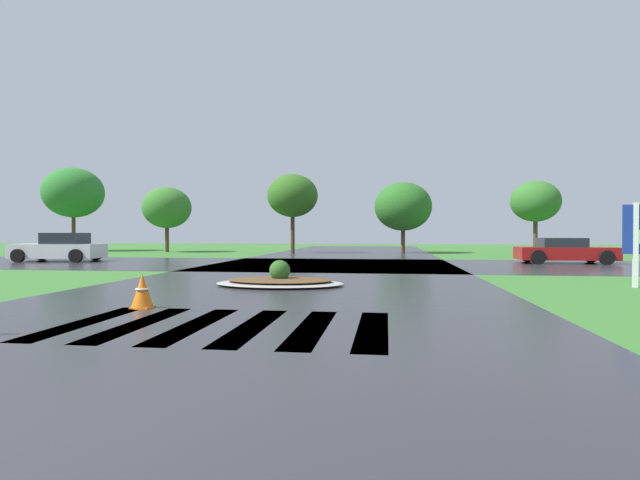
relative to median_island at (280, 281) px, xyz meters
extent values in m
cube|color=#2B2B30|center=(0.39, -0.64, -0.12)|extent=(10.67, 80.00, 0.01)
cube|color=#2B2B30|center=(0.39, 8.95, -0.12)|extent=(90.00, 9.60, 0.01)
cube|color=white|center=(-1.86, -5.81, -0.12)|extent=(0.45, 3.08, 0.01)
cube|color=white|center=(-0.96, -5.81, -0.12)|extent=(0.45, 3.08, 0.01)
cube|color=white|center=(-0.06, -5.81, -0.12)|extent=(0.45, 3.08, 0.01)
cube|color=white|center=(0.84, -5.81, -0.12)|extent=(0.45, 3.08, 0.01)
cube|color=white|center=(1.74, -5.81, -0.12)|extent=(0.45, 3.08, 0.01)
cube|color=white|center=(2.64, -5.81, -0.12)|extent=(0.45, 3.08, 0.01)
cube|color=white|center=(9.20, 0.73, 0.97)|extent=(0.15, 0.15, 2.19)
ellipsoid|color=#9E9B93|center=(0.00, 0.00, -0.06)|extent=(3.44, 2.30, 0.12)
ellipsoid|color=brown|center=(0.00, 0.00, 0.03)|extent=(2.82, 1.89, 0.10)
sphere|color=#2D6023|center=(0.00, 0.00, 0.28)|extent=(0.56, 0.56, 0.56)
cube|color=maroon|center=(11.00, 11.23, 0.34)|extent=(4.24, 1.74, 0.58)
cube|color=#1E232B|center=(10.82, 11.23, 0.84)|extent=(1.91, 1.52, 0.42)
cylinder|color=black|center=(12.44, 12.11, 0.20)|extent=(0.64, 0.22, 0.64)
cylinder|color=black|center=(12.43, 10.33, 0.20)|extent=(0.64, 0.22, 0.64)
cylinder|color=black|center=(9.57, 12.13, 0.20)|extent=(0.64, 0.22, 0.64)
cylinder|color=black|center=(9.56, 10.35, 0.20)|extent=(0.64, 0.22, 0.64)
cube|color=silver|center=(-13.23, 9.62, 0.39)|extent=(4.28, 2.31, 0.69)
cube|color=#1E232B|center=(-12.86, 9.66, 1.01)|extent=(1.91, 1.84, 0.54)
cylinder|color=black|center=(-14.51, 8.50, 0.20)|extent=(0.66, 0.29, 0.64)
cylinder|color=black|center=(-14.72, 10.45, 0.20)|extent=(0.66, 0.29, 0.64)
cylinder|color=black|center=(-11.74, 8.79, 0.20)|extent=(0.66, 0.29, 0.64)
cylinder|color=black|center=(-11.94, 10.75, 0.20)|extent=(0.66, 0.29, 0.64)
cone|color=orange|center=(-1.70, -4.29, 0.20)|extent=(0.42, 0.42, 0.65)
torus|color=white|center=(-1.70, -4.29, 0.23)|extent=(0.26, 0.26, 0.04)
cube|color=orange|center=(-1.70, -4.29, -0.11)|extent=(0.36, 0.36, 0.03)
cylinder|color=#4C3823|center=(-21.09, 22.60, 1.34)|extent=(0.28, 0.28, 2.92)
ellipsoid|color=#2C752C|center=(-21.09, 22.60, 4.37)|extent=(4.51, 4.51, 3.83)
cylinder|color=#4C3823|center=(-13.09, 21.64, 0.88)|extent=(0.28, 0.28, 2.01)
ellipsoid|color=#367429|center=(-13.09, 21.64, 3.12)|extent=(3.52, 3.52, 2.99)
cylinder|color=#4C3823|center=(-3.64, 21.03, 1.25)|extent=(0.28, 0.28, 2.76)
ellipsoid|color=#31621E|center=(-3.64, 21.03, 3.86)|extent=(3.50, 3.50, 2.98)
cylinder|color=#4C3823|center=(3.95, 22.07, 0.80)|extent=(0.28, 0.28, 1.85)
ellipsoid|color=#2B6824|center=(3.95, 22.07, 3.11)|extent=(3.95, 3.95, 3.36)
cylinder|color=#4C3823|center=(12.58, 21.57, 1.06)|extent=(0.28, 0.28, 2.37)
ellipsoid|color=#336F29|center=(12.58, 21.57, 3.36)|extent=(3.19, 3.19, 2.71)
camera|label=1|loc=(2.84, -13.12, 1.29)|focal=28.14mm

